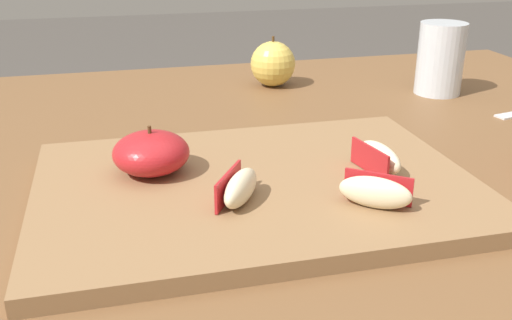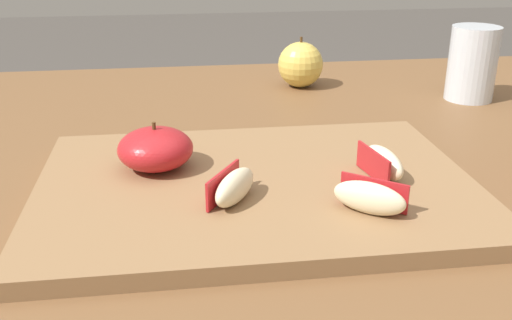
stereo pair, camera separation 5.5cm
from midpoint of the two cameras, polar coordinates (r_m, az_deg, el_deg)
dining_table at (r=0.68m, az=-1.76°, el=-8.49°), size 1.18×0.95×0.73m
cutting_board at (r=0.57m, az=-2.81°, el=-2.69°), size 0.41×0.29×0.02m
apple_half_skin_up at (r=0.58m, az=-12.73°, el=0.62°), size 0.07×0.07×0.05m
apple_wedge_back at (r=0.58m, az=9.02°, el=0.20°), size 0.03×0.07×0.03m
apple_wedge_front at (r=0.51m, az=-4.69°, el=-2.73°), size 0.05×0.06×0.03m
apple_wedge_right at (r=0.51m, az=8.36°, el=-3.12°), size 0.06×0.06×0.03m
whole_apple_golden at (r=0.93m, az=-0.09°, el=9.19°), size 0.07×0.07×0.08m
drinking_glass_water at (r=0.92m, az=15.63°, el=9.33°), size 0.07×0.07×0.10m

